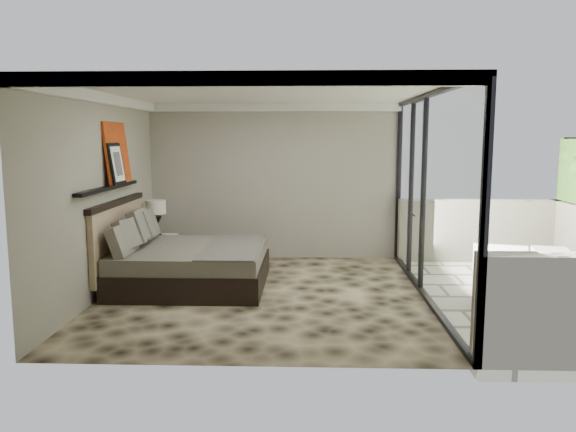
{
  "coord_description": "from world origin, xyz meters",
  "views": [
    {
      "loc": [
        0.62,
        -7.66,
        2.2
      ],
      "look_at": [
        0.33,
        0.4,
        1.07
      ],
      "focal_mm": 35.0,
      "sensor_mm": 36.0,
      "label": 1
    }
  ],
  "objects_px": {
    "nightstand": "(159,249)",
    "table_lamp": "(156,213)",
    "ottoman": "(550,265)",
    "lounger": "(502,283)",
    "bed": "(185,262)"
  },
  "relations": [
    {
      "from": "nightstand",
      "to": "table_lamp",
      "type": "xyz_separation_m",
      "value": [
        -0.02,
        -0.05,
        0.64
      ]
    },
    {
      "from": "ottoman",
      "to": "table_lamp",
      "type": "bearing_deg",
      "value": 172.52
    },
    {
      "from": "nightstand",
      "to": "table_lamp",
      "type": "height_order",
      "value": "table_lamp"
    },
    {
      "from": "bed",
      "to": "ottoman",
      "type": "xyz_separation_m",
      "value": [
        5.56,
        0.44,
        -0.11
      ]
    },
    {
      "from": "lounger",
      "to": "table_lamp",
      "type": "bearing_deg",
      "value": 177.51
    },
    {
      "from": "bed",
      "to": "ottoman",
      "type": "bearing_deg",
      "value": 4.54
    },
    {
      "from": "table_lamp",
      "to": "ottoman",
      "type": "relative_size",
      "value": 1.23
    },
    {
      "from": "bed",
      "to": "lounger",
      "type": "height_order",
      "value": "bed"
    },
    {
      "from": "ottoman",
      "to": "lounger",
      "type": "distance_m",
      "value": 1.32
    },
    {
      "from": "bed",
      "to": "table_lamp",
      "type": "distance_m",
      "value": 1.58
    },
    {
      "from": "table_lamp",
      "to": "lounger",
      "type": "distance_m",
      "value": 5.61
    },
    {
      "from": "ottoman",
      "to": "bed",
      "type": "bearing_deg",
      "value": -175.46
    },
    {
      "from": "bed",
      "to": "lounger",
      "type": "xyz_separation_m",
      "value": [
        4.55,
        -0.4,
        -0.17
      ]
    },
    {
      "from": "ottoman",
      "to": "lounger",
      "type": "bearing_deg",
      "value": -140.24
    },
    {
      "from": "nightstand",
      "to": "ottoman",
      "type": "bearing_deg",
      "value": -28.18
    }
  ]
}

